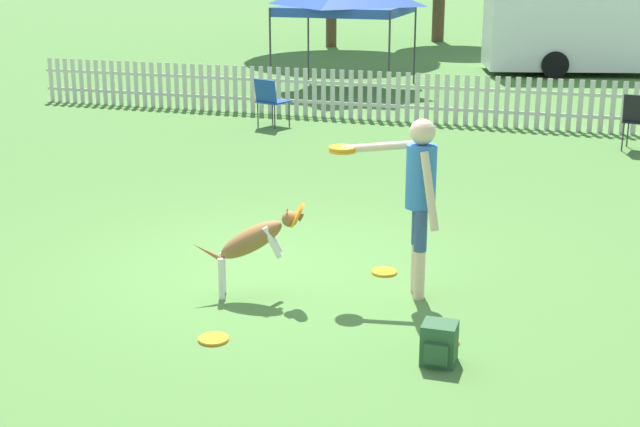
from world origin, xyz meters
The scene contains 11 objects.
ground_plane centered at (0.00, 0.00, 0.00)m, with size 240.00×240.00×0.00m, color #4C7A38.
handler_person centered at (1.44, -0.24, 1.07)m, with size 1.11×0.44×1.70m.
leaping_dog centered at (0.02, -0.71, 0.56)m, with size 1.06×0.50×0.91m.
frisbee_near_handler centered at (0.05, -1.76, 0.01)m, with size 0.26×0.26×0.02m.
frisbee_near_dog centered at (1.05, 0.24, 0.01)m, with size 0.26×0.26×0.02m.
frisbee_far_scatter centered at (1.91, -1.22, 0.01)m, with size 0.26×0.26×0.02m.
backpack_on_grass centered at (1.94, -1.61, 0.17)m, with size 0.27×0.29×0.34m.
picket_fence centered at (0.00, 8.38, 0.47)m, with size 16.63×0.04×0.93m.
folding_chair_blue_left centered at (-2.76, 7.13, 0.53)m, with size 0.63×0.64×0.89m.
folding_chair_center centered at (3.62, 6.97, 0.56)m, with size 0.55×0.57×0.93m.
equipment_trailer centered at (2.13, 16.30, 1.34)m, with size 5.20×3.03×2.55m.
Camera 1 is at (2.97, -8.05, 3.17)m, focal length 50.00 mm.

